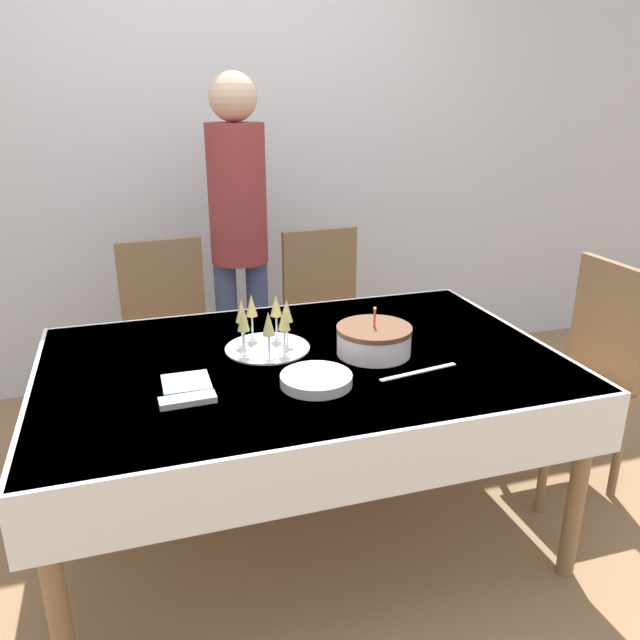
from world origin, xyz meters
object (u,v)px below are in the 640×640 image
dining_chair_far_left (169,334)px  dining_chair_right_end (581,366)px  birthday_cake (374,340)px  champagne_tray (265,326)px  dining_chair_far_right (328,317)px  plate_stack_main (316,380)px  person_standing (238,219)px

dining_chair_far_left → dining_chair_right_end: size_ratio=1.00×
birthday_cake → champagne_tray: champagne_tray is taller
birthday_cake → champagne_tray: size_ratio=0.87×
dining_chair_far_right → birthday_cake: (-0.14, -0.95, 0.25)m
dining_chair_far_left → birthday_cake: dining_chair_far_left is taller
dining_chair_far_left → champagne_tray: dining_chair_far_left is taller
plate_stack_main → person_standing: 1.30m
dining_chair_right_end → birthday_cake: dining_chair_right_end is taller
dining_chair_far_left → birthday_cake: bearing=-55.3°
dining_chair_right_end → person_standing: person_standing is taller
champagne_tray → dining_chair_far_right: bearing=57.7°
dining_chair_far_left → dining_chair_far_right: bearing=-0.0°
birthday_cake → champagne_tray: 0.39m
dining_chair_far_right → champagne_tray: (-0.50, -0.79, 0.29)m
champagne_tray → plate_stack_main: (0.09, -0.35, -0.07)m
dining_chair_right_end → birthday_cake: 1.00m
champagne_tray → person_standing: 0.95m
person_standing → dining_chair_right_end: bearing=-39.9°
dining_chair_far_left → dining_chair_far_right: size_ratio=1.00×
birthday_cake → dining_chair_far_left: bearing=124.7°
dining_chair_far_right → plate_stack_main: dining_chair_far_right is taller
champagne_tray → person_standing: size_ratio=0.18×
dining_chair_right_end → plate_stack_main: dining_chair_right_end is taller
dining_chair_right_end → dining_chair_far_left: bearing=150.9°
dining_chair_far_left → dining_chair_far_right: 0.80m
dining_chair_far_right → person_standing: (-0.42, 0.14, 0.50)m
birthday_cake → champagne_tray: bearing=155.4°
dining_chair_right_end → plate_stack_main: bearing=-169.5°
plate_stack_main → champagne_tray: bearing=103.8°
plate_stack_main → dining_chair_far_left: bearing=108.8°
dining_chair_far_right → dining_chair_right_end: 1.22m
plate_stack_main → person_standing: bearing=90.2°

